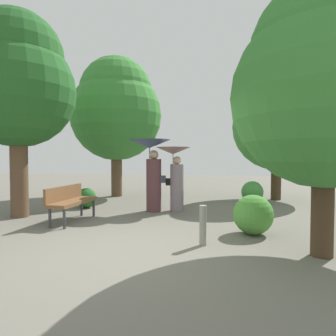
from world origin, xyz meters
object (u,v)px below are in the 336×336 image
(person_right, at_px, (175,169))
(tree_near_left, at_px, (17,80))
(person_left, at_px, (151,162))
(path_marker_post, at_px, (203,225))
(tree_mid_right, at_px, (325,82))
(park_bench, at_px, (70,200))
(tree_mid_left, at_px, (116,108))
(tree_near_right, at_px, (277,120))

(person_right, distance_m, tree_near_left, 4.60)
(person_left, xyz_separation_m, path_marker_post, (1.62, -2.96, -1.03))
(tree_near_left, relative_size, tree_mid_right, 1.22)
(tree_near_left, bearing_deg, path_marker_post, -18.71)
(person_left, height_order, tree_near_left, tree_near_left)
(park_bench, relative_size, tree_mid_left, 0.29)
(park_bench, bearing_deg, tree_mid_right, -105.22)
(tree_near_left, bearing_deg, person_right, 22.91)
(person_left, relative_size, tree_mid_right, 0.48)
(tree_mid_right, bearing_deg, tree_near_left, 164.42)
(park_bench, bearing_deg, person_right, -47.95)
(person_right, distance_m, park_bench, 2.92)
(person_right, xyz_separation_m, tree_near_left, (-3.71, -1.57, 2.23))
(park_bench, relative_size, path_marker_post, 2.21)
(tree_mid_left, relative_size, tree_mid_right, 1.27)
(tree_mid_right, bearing_deg, path_marker_post, 172.91)
(person_left, xyz_separation_m, tree_mid_right, (3.43, -3.19, 1.27))
(tree_near_right, bearing_deg, tree_mid_left, -178.86)
(tree_mid_right, bearing_deg, park_bench, 162.72)
(tree_near_right, relative_size, path_marker_post, 6.54)
(person_left, distance_m, park_bench, 2.41)
(path_marker_post, bearing_deg, tree_mid_left, 122.34)
(tree_near_right, bearing_deg, tree_mid_right, -93.42)
(person_right, bearing_deg, tree_mid_left, 50.57)
(tree_near_left, distance_m, path_marker_post, 5.83)
(person_left, xyz_separation_m, tree_mid_left, (-2.06, 2.85, 2.00))
(tree_near_right, height_order, tree_mid_right, tree_near_right)
(tree_near_right, relative_size, tree_mid_right, 1.07)
(park_bench, xyz_separation_m, tree_mid_right, (4.98, -1.55, 2.12))
(tree_near_right, bearing_deg, person_left, -142.03)
(path_marker_post, bearing_deg, park_bench, 157.30)
(person_right, height_order, path_marker_post, person_right)
(tree_near_right, distance_m, path_marker_post, 6.78)
(person_right, xyz_separation_m, tree_mid_right, (2.80, -3.38, 1.45))
(tree_mid_left, bearing_deg, person_left, -54.08)
(tree_near_right, xyz_separation_m, path_marker_post, (-2.18, -5.93, -2.46))
(person_right, xyz_separation_m, park_bench, (-2.18, -1.83, -0.67))
(tree_near_left, height_order, tree_near_right, tree_near_left)
(person_left, distance_m, tree_mid_left, 4.04)
(tree_near_left, relative_size, tree_mid_left, 0.97)
(person_right, xyz_separation_m, path_marker_post, (0.99, -3.15, -0.84))
(person_left, relative_size, tree_near_left, 0.39)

